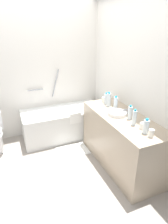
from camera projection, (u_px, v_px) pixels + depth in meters
ground_plane at (53, 167)px, 3.10m from camera, size 3.67×3.67×0.00m
wall_back_tiled at (31, 72)px, 3.67m from camera, size 3.07×0.10×2.54m
wall_right_mirror at (133, 80)px, 3.08m from camera, size 0.10×2.85×2.54m
bathtub at (63, 122)px, 3.88m from camera, size 1.57×0.71×1.30m
vanity_counter at (121, 141)px, 3.03m from camera, size 0.60×1.56×0.84m
sink_basin at (117, 113)px, 2.90m from camera, size 0.28×0.28×0.05m
sink_faucet at (127, 111)px, 2.95m from camera, size 0.13×0.15×0.07m
water_bottle_0 at (116, 103)px, 3.08m from camera, size 0.07×0.07×0.22m
water_bottle_1 at (106, 99)px, 3.28m from camera, size 0.07×0.07×0.20m
water_bottle_2 at (130, 113)px, 2.73m from camera, size 0.06×0.06×0.21m
water_bottle_3 at (109, 100)px, 3.19m from camera, size 0.07×0.07×0.24m
water_bottle_4 at (146, 127)px, 2.36m from camera, size 0.07×0.07×0.20m
water_bottle_5 at (134, 118)px, 2.56m from camera, size 0.06×0.06×0.23m
drinking_glass_0 at (151, 133)px, 2.30m from camera, size 0.06×0.06×0.10m
drinking_glass_1 at (104, 100)px, 3.39m from camera, size 0.07×0.07×0.09m
drinking_glass_2 at (142, 126)px, 2.49m from camera, size 0.07×0.07×0.08m
bath_mat at (72, 151)px, 3.49m from camera, size 0.55×0.40×0.01m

